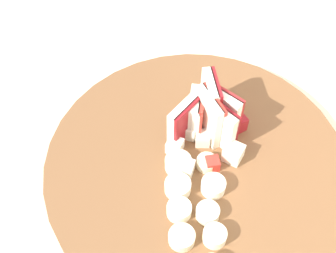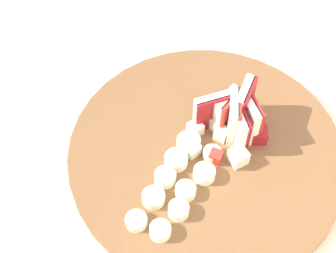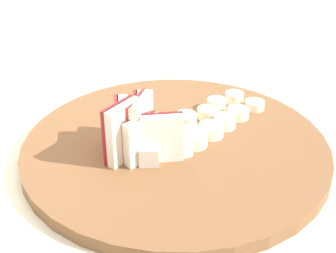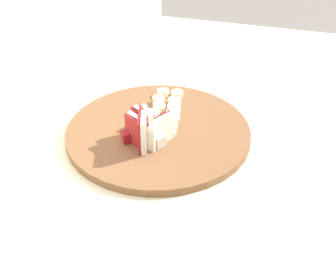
{
  "view_description": "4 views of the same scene",
  "coord_description": "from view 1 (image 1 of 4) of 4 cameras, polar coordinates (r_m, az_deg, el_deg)",
  "views": [
    {
      "loc": [
        0.38,
        0.11,
        1.33
      ],
      "look_at": [
        0.06,
        0.06,
        0.9
      ],
      "focal_mm": 48.14,
      "sensor_mm": 36.0,
      "label": 1
    },
    {
      "loc": [
        0.39,
        0.28,
        1.41
      ],
      "look_at": [
        0.13,
        0.06,
        0.94
      ],
      "focal_mm": 52.55,
      "sensor_mm": 36.0,
      "label": 2
    },
    {
      "loc": [
        -0.18,
        -0.25,
        1.17
      ],
      "look_at": [
        0.08,
        0.08,
        0.93
      ],
      "focal_mm": 48.91,
      "sensor_mm": 36.0,
      "label": 3
    },
    {
      "loc": [
        -0.56,
        -0.12,
        1.36
      ],
      "look_at": [
        0.06,
        0.07,
        0.93
      ],
      "focal_mm": 47.74,
      "sensor_mm": 36.0,
      "label": 4
    }
  ],
  "objects": [
    {
      "name": "apple_wedge_fan",
      "position": [
        0.52,
        4.96,
        1.62
      ],
      "size": [
        0.08,
        0.08,
        0.06
      ],
      "color": "maroon",
      "rests_on": "cutting_board"
    },
    {
      "name": "banana_slice_rows",
      "position": [
        0.48,
        3.23,
        -10.23
      ],
      "size": [
        0.15,
        0.07,
        0.02
      ],
      "color": "beige",
      "rests_on": "cutting_board"
    },
    {
      "name": "apple_dice_pile",
      "position": [
        0.52,
        4.73,
        -1.54
      ],
      "size": [
        0.09,
        0.09,
        0.02
      ],
      "color": "white",
      "rests_on": "cutting_board"
    },
    {
      "name": "cutting_board",
      "position": [
        0.52,
        3.58,
        -4.84
      ],
      "size": [
        0.35,
        0.35,
        0.02
      ],
      "primitive_type": "cylinder",
      "color": "brown",
      "rests_on": "tiled_countertop"
    },
    {
      "name": "tiled_countertop",
      "position": [
        0.97,
        -2.99,
        -12.83
      ],
      "size": [
        1.47,
        0.86,
        0.89
      ],
      "color": "beige",
      "rests_on": "ground"
    }
  ]
}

